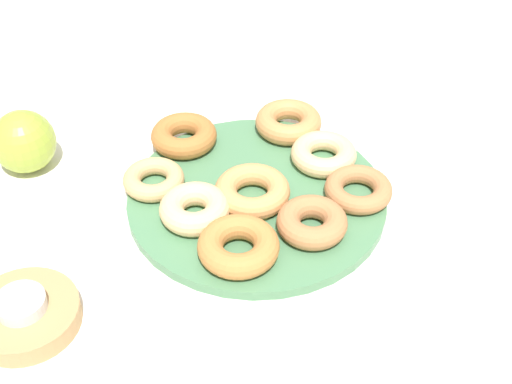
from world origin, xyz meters
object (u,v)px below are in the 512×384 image
(donut_7, at_px, (154,179))
(candle_holder, at_px, (25,315))
(donut_3, at_px, (184,136))
(donut_5, at_px, (324,154))
(donut_6, at_px, (288,122))
(apple, at_px, (24,142))
(donut_2, at_px, (312,222))
(tealight, at_px, (21,303))
(donut_plate, at_px, (257,198))
(donut_1, at_px, (195,209))
(donut_8, at_px, (358,189))
(donut_0, at_px, (238,246))
(donut_4, at_px, (252,191))

(donut_7, distance_m, candle_holder, 0.24)
(candle_holder, bearing_deg, donut_3, -114.55)
(donut_5, xyz_separation_m, donut_6, (0.05, -0.07, 0.00))
(candle_holder, distance_m, apple, 0.27)
(donut_3, bearing_deg, candle_holder, 65.45)
(donut_2, relative_size, tealight, 1.59)
(donut_plate, xyz_separation_m, donut_1, (0.07, 0.05, 0.02))
(donut_8, bearing_deg, donut_2, 47.29)
(donut_2, bearing_deg, donut_0, 26.86)
(donut_plate, bearing_deg, apple, -11.56)
(donut_3, bearing_deg, donut_6, -165.62)
(donut_0, xyz_separation_m, candle_holder, (0.22, 0.09, -0.02))
(donut_2, height_order, candle_holder, donut_2)
(donut_2, xyz_separation_m, donut_6, (0.03, -0.20, 0.00))
(donut_6, bearing_deg, tealight, 50.41)
(donut_plate, relative_size, apple, 3.90)
(donut_7, bearing_deg, apple, -16.16)
(donut_1, distance_m, donut_5, 0.20)
(donut_plate, distance_m, donut_5, 0.11)
(donut_1, relative_size, donut_8, 1.01)
(donut_6, relative_size, tealight, 1.73)
(donut_5, xyz_separation_m, apple, (0.39, 0.01, 0.02))
(apple, bearing_deg, donut_1, 155.16)
(tealight, bearing_deg, donut_1, -137.06)
(donut_2, height_order, donut_4, same)
(donut_plate, relative_size, donut_3, 3.65)
(donut_7, bearing_deg, donut_0, 133.74)
(donut_2, bearing_deg, apple, -18.69)
(donut_5, bearing_deg, apple, 0.78)
(donut_6, relative_size, donut_7, 1.18)
(candle_holder, bearing_deg, donut_0, -157.14)
(tealight, bearing_deg, donut_4, -140.94)
(donut_6, height_order, apple, apple)
(donut_0, distance_m, donut_8, 0.18)
(donut_0, xyz_separation_m, donut_5, (-0.10, -0.17, -0.00))
(donut_8, xyz_separation_m, tealight, (0.37, 0.20, 0.01))
(donut_2, bearing_deg, donut_7, -20.89)
(donut_5, height_order, donut_6, donut_6)
(donut_3, xyz_separation_m, donut_8, (-0.23, 0.10, -0.00))
(candle_holder, distance_m, tealight, 0.02)
(donut_1, relative_size, candle_holder, 0.72)
(apple, bearing_deg, donut_plate, 168.44)
(donut_6, bearing_deg, donut_4, 73.03)
(donut_1, relative_size, donut_4, 0.91)
(donut_2, relative_size, donut_5, 0.97)
(donut_5, relative_size, donut_6, 0.94)
(donut_0, xyz_separation_m, donut_7, (0.11, -0.12, -0.00))
(donut_plate, xyz_separation_m, donut_2, (-0.07, 0.06, 0.02))
(donut_2, xyz_separation_m, donut_4, (0.07, -0.05, -0.00))
(donut_5, xyz_separation_m, candle_holder, (0.33, 0.27, -0.01))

